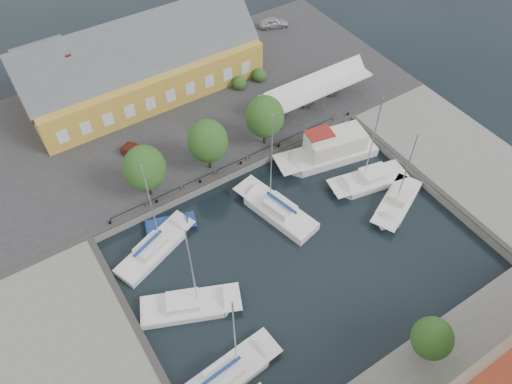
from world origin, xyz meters
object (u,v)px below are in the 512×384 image
east_boat_b (397,202)px  launch_nw (170,226)px  west_boat_a (154,250)px  west_boat_d (228,375)px  trawler (330,151)px  car_red (138,153)px  warehouse (137,67)px  tent_canopy (316,86)px  car_silver (274,23)px  east_boat_a (370,181)px  west_boat_c (188,307)px  center_sailboat (277,211)px

east_boat_b → launch_nw: east_boat_b is taller
west_boat_a → west_boat_d: west_boat_d is taller
launch_nw → east_boat_b: bearing=-25.7°
west_boat_d → trawler: bearing=34.2°
east_boat_b → car_red: bearing=135.1°
warehouse → launch_nw: warehouse is taller
tent_canopy → car_silver: size_ratio=3.38×
warehouse → west_boat_d: size_ratio=2.43×
tent_canopy → east_boat_a: east_boat_a is taller
trawler → launch_nw: bearing=177.3°
west_boat_a → west_boat_d: bearing=-91.0°
west_boat_c → east_boat_b: bearing=-2.8°
car_silver → west_boat_a: west_boat_a is taller
west_boat_d → warehouse: bearing=75.8°
trawler → west_boat_a: bearing=-177.5°
west_boat_a → trawler: bearing=2.5°
warehouse → car_red: size_ratio=7.22×
east_boat_b → west_boat_d: bearing=-166.1°
warehouse → east_boat_a: (14.33, -26.75, -4.17)m
car_red → east_boat_b: east_boat_b is taller
car_silver → east_boat_a: east_boat_a is taller
car_silver → launch_nw: bearing=150.2°
trawler → launch_nw: size_ratio=2.25×
east_boat_b → launch_nw: bearing=154.3°
car_silver → tent_canopy: bearing=-177.7°
car_red → warehouse: bearing=37.2°
car_red → launch_nw: bearing=-123.5°
car_red → west_boat_a: bearing=-134.6°
east_boat_a → launch_nw: east_boat_a is taller
warehouse → west_boat_c: west_boat_c is taller
car_red → center_sailboat: center_sailboat is taller
west_boat_c → west_boat_a: bearing=89.3°
trawler → center_sailboat: bearing=-160.0°
west_boat_a → launch_nw: size_ratio=2.20×
trawler → west_boat_d: (-22.22, -15.13, -0.75)m
launch_nw → west_boat_a: bearing=-143.6°
center_sailboat → launch_nw: 10.85m
warehouse → east_boat_b: 34.17m
trawler → east_boat_a: bearing=-76.1°
east_boat_b → west_boat_a: west_boat_a is taller
car_silver → trawler: size_ratio=0.34×
car_red → center_sailboat: (8.77, -14.11, -1.29)m
car_red → east_boat_b: (19.90, -19.86, -1.39)m
warehouse → car_silver: bearing=8.4°
center_sailboat → east_boat_b: bearing=-27.4°
launch_nw → center_sailboat: bearing=-23.8°
trawler → warehouse: bearing=121.3°
car_red → east_boat_b: 28.15m
car_red → east_boat_a: east_boat_a is taller
warehouse → east_boat_a: east_boat_a is taller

